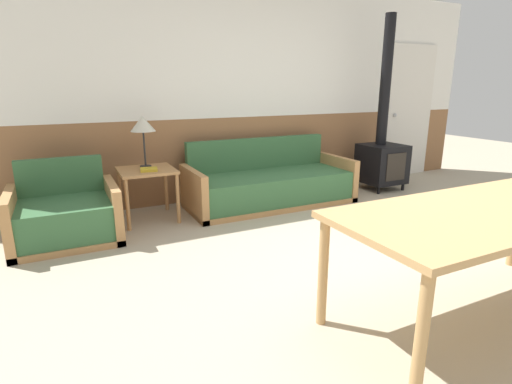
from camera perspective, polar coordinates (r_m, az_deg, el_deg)
name	(u,v)px	position (r m, az deg, el deg)	size (l,w,h in m)	color
ground_plane	(402,266)	(3.58, 20.10, -9.87)	(16.00, 16.00, 0.00)	#B2A58C
wall_back	(260,93)	(5.39, 0.55, 14.02)	(7.20, 0.06, 2.70)	#8E603D
couch	(270,185)	(4.97, 1.99, 0.99)	(2.07, 0.84, 0.79)	#B27F4C
armchair	(66,217)	(4.22, -25.56, -3.21)	(0.95, 0.81, 0.75)	#B27F4C
side_table	(147,177)	(4.49, -15.32, 2.09)	(0.58, 0.58, 0.57)	#B27F4C
table_lamp	(143,125)	(4.50, -15.88, 9.19)	(0.27, 0.27, 0.56)	#262628
book_stack	(149,169)	(4.36, -15.05, 3.12)	(0.20, 0.18, 0.03)	gold
dining_table	(490,218)	(2.82, 30.48, -3.20)	(2.03, 0.87, 0.73)	tan
wood_stove	(382,149)	(5.92, 17.62, 5.84)	(0.56, 0.55, 2.36)	black
entry_door	(409,112)	(6.97, 20.98, 10.65)	(0.93, 0.09, 2.06)	silver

